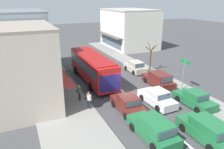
{
  "coord_description": "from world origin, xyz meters",
  "views": [
    {
      "loc": [
        -9.95,
        -18.48,
        9.66
      ],
      "look_at": [
        -0.22,
        3.58,
        1.2
      ],
      "focal_mm": 35.0,
      "sensor_mm": 36.0,
      "label": 1
    }
  ],
  "objects": [
    {
      "name": "parked_wagon_kerb_second",
      "position": [
        4.5,
        0.93,
        0.75
      ],
      "size": [
        2.01,
        4.54,
        1.58
      ],
      "color": "#561E19",
      "rests_on": "ground"
    },
    {
      "name": "pedestrian_with_handbag_near",
      "position": [
        -4.7,
        -1.36,
        1.07
      ],
      "size": [
        0.49,
        0.61,
        1.63
      ],
      "color": "#232838",
      "rests_on": "sidewalk_left"
    },
    {
      "name": "ground_plane",
      "position": [
        0.0,
        0.0,
        0.0
      ],
      "size": [
        140.0,
        140.0,
        0.0
      ],
      "primitive_type": "plane",
      "color": "#3F3F42"
    },
    {
      "name": "pedestrian_far_walker",
      "position": [
        -5.03,
        0.56,
        1.07
      ],
      "size": [
        0.41,
        0.65,
        1.63
      ],
      "color": "#333338",
      "rests_on": "sidewalk_left"
    },
    {
      "name": "wagon_adjacent_lane_lead",
      "position": [
        1.65,
        -8.96,
        0.75
      ],
      "size": [
        1.98,
        4.52,
        1.58
      ],
      "color": "#1E6638",
      "rests_on": "ground"
    },
    {
      "name": "wagon_queue_far_back",
      "position": [
        -1.75,
        -7.29,
        0.75
      ],
      "size": [
        2.08,
        4.57,
        1.58
      ],
      "color": "#1E6638",
      "rests_on": "ground"
    },
    {
      "name": "kerb_right",
      "position": [
        6.2,
        6.0,
        0.06
      ],
      "size": [
        2.8,
        44.0,
        0.12
      ],
      "primitive_type": "cube",
      "color": "gray",
      "rests_on": "ground"
    },
    {
      "name": "parked_hatchback_kerb_third",
      "position": [
        4.52,
        6.41,
        0.71
      ],
      "size": [
        1.84,
        3.71,
        1.54
      ],
      "color": "#B7B29E",
      "rests_on": "ground"
    },
    {
      "name": "sedan_behind_bus_near",
      "position": [
        -1.56,
        -3.03,
        0.66
      ],
      "size": [
        1.9,
        4.2,
        1.47
      ],
      "color": "#561E19",
      "rests_on": "ground"
    },
    {
      "name": "traffic_light_downstreet",
      "position": [
        -4.0,
        17.1,
        2.85
      ],
      "size": [
        0.33,
        0.24,
        4.2
      ],
      "color": "gray",
      "rests_on": "ground"
    },
    {
      "name": "sidewalk_left",
      "position": [
        -6.8,
        6.0,
        0.07
      ],
      "size": [
        5.2,
        44.0,
        0.14
      ],
      "primitive_type": "cube",
      "color": "gray",
      "rests_on": "ground"
    },
    {
      "name": "pedestrian_browsing_midblock",
      "position": [
        -4.92,
        6.14,
        1.07
      ],
      "size": [
        0.56,
        0.27,
        1.63
      ],
      "color": "#333338",
      "rests_on": "sidewalk_left"
    },
    {
      "name": "directional_road_sign",
      "position": [
        6.15,
        -1.19,
        2.68
      ],
      "size": [
        0.1,
        1.4,
        3.6
      ],
      "color": "gray",
      "rests_on": "ground"
    },
    {
      "name": "street_tree_right",
      "position": [
        6.58,
        5.92,
        1.86
      ],
      "size": [
        1.85,
        1.7,
        4.02
      ],
      "color": "brown",
      "rests_on": "ground"
    },
    {
      "name": "building_right_far",
      "position": [
        11.48,
        21.52,
        3.79
      ],
      "size": [
        9.15,
        11.68,
        7.59
      ],
      "color": "silver",
      "rests_on": "ground"
    },
    {
      "name": "sedan_behind_bus_mid",
      "position": [
        1.63,
        -2.91,
        0.66
      ],
      "size": [
        2.05,
        4.28,
        1.47
      ],
      "color": "silver",
      "rests_on": "ground"
    },
    {
      "name": "shopfront_corner_near",
      "position": [
        -10.18,
        2.15,
        3.73
      ],
      "size": [
        7.47,
        8.51,
        7.48
      ],
      "color": "beige",
      "rests_on": "ground"
    },
    {
      "name": "parked_sedan_kerb_front",
      "position": [
        4.69,
        -4.59,
        0.66
      ],
      "size": [
        1.96,
        4.23,
        1.47
      ],
      "color": "#1E6638",
      "rests_on": "ground"
    },
    {
      "name": "lane_centre_line",
      "position": [
        0.0,
        4.0,
        0.0
      ],
      "size": [
        0.2,
        28.0,
        0.01
      ],
      "primitive_type": "cube",
      "color": "silver",
      "rests_on": "ground"
    },
    {
      "name": "shopfront_mid_block",
      "position": [
        -10.18,
        11.21,
        4.13
      ],
      "size": [
        8.57,
        9.13,
        8.27
      ],
      "color": "#84939E",
      "rests_on": "ground"
    },
    {
      "name": "city_bus",
      "position": [
        -1.93,
        5.68,
        1.88
      ],
      "size": [
        2.79,
        10.87,
        3.23
      ],
      "color": "red",
      "rests_on": "ground"
    }
  ]
}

